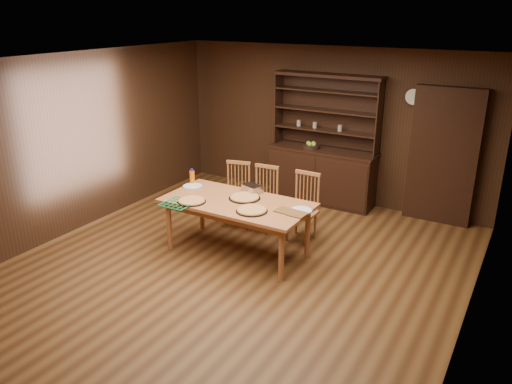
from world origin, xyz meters
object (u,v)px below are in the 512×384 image
Objects in this scene: chair_left at (237,191)px; chair_right at (304,204)px; china_hutch at (322,168)px; juice_bottle at (192,177)px; dining_table at (237,207)px; chair_center at (264,196)px.

chair_left is 0.98× the size of chair_right.
china_hutch is 2.41m from juice_bottle.
dining_table is 8.92× the size of juice_bottle.
chair_center is 1.11m from juice_bottle.
chair_left is 1.14m from chair_right.
chair_center reaches higher than juice_bottle.
chair_right is (1.14, 0.00, 0.01)m from chair_left.
china_hutch reaches higher than chair_left.
chair_right is at bearing 21.17° from juice_bottle.
china_hutch is at bearing 60.89° from juice_bottle.
chair_center is 4.40× the size of juice_bottle.
chair_center is at bearing 35.48° from juice_bottle.
chair_left is at bearing -178.65° from chair_right.
china_hutch is 9.77× the size of juice_bottle.
chair_left is 4.37× the size of juice_bottle.
chair_right is 1.68m from juice_bottle.
chair_left is at bearing 56.32° from juice_bottle.
chair_center is 0.67m from chair_right.
chair_right reaches higher than dining_table.
china_hutch is 1.51m from chair_center.
chair_center is (0.47, 0.02, 0.00)m from chair_left.
dining_table is at bearing -89.25° from chair_center.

